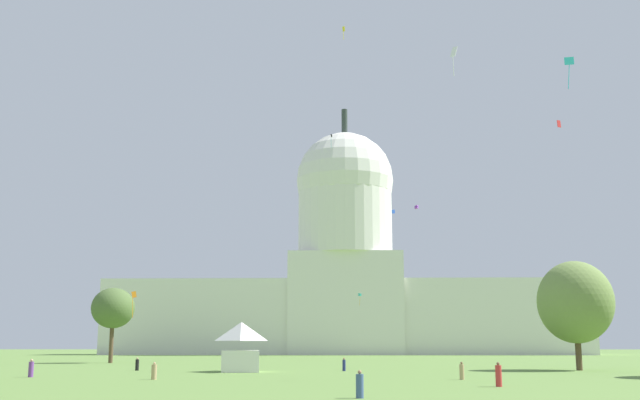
% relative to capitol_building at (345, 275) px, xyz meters
% --- Properties ---
extents(capitol_building, '(138.24, 29.00, 73.62)m').
position_rel_capitol_building_xyz_m(capitol_building, '(0.00, 0.00, 0.00)').
color(capitol_building, silver).
rests_on(capitol_building, ground_plane).
extents(event_tent, '(4.92, 6.76, 5.49)m').
position_rel_capitol_building_xyz_m(event_tent, '(-12.21, -138.40, -20.17)').
color(event_tent, white).
rests_on(event_tent, ground_plane).
extents(tree_west_near, '(7.46, 7.98, 12.18)m').
position_rel_capitol_building_xyz_m(tree_west_near, '(-38.59, -99.63, -14.15)').
color(tree_west_near, brown).
rests_on(tree_west_near, ground_plane).
extents(tree_east_near, '(12.06, 12.35, 12.85)m').
position_rel_capitol_building_xyz_m(tree_east_near, '(26.98, -132.88, -15.01)').
color(tree_east_near, brown).
rests_on(tree_east_near, ground_plane).
extents(person_navy_near_tent, '(0.46, 0.46, 1.49)m').
position_rel_capitol_building_xyz_m(person_navy_near_tent, '(-0.65, -135.94, -22.28)').
color(person_navy_near_tent, navy).
rests_on(person_navy_near_tent, ground_plane).
extents(person_black_edge_west, '(0.57, 0.57, 1.49)m').
position_rel_capitol_building_xyz_m(person_black_edge_west, '(-24.81, -134.97, -22.30)').
color(person_black_edge_west, black).
rests_on(person_black_edge_west, ground_plane).
extents(person_red_near_tree_west, '(0.55, 0.55, 1.76)m').
position_rel_capitol_building_xyz_m(person_red_near_tree_west, '(10.58, -168.21, -22.17)').
color(person_red_near_tree_west, red).
rests_on(person_red_near_tree_west, ground_plane).
extents(person_purple_back_center, '(0.59, 0.59, 1.67)m').
position_rel_capitol_building_xyz_m(person_purple_back_center, '(-29.98, -153.18, -22.22)').
color(person_purple_back_center, '#703D93').
rests_on(person_purple_back_center, ground_plane).
extents(person_denim_deep_crowd, '(0.50, 0.50, 1.58)m').
position_rel_capitol_building_xyz_m(person_denim_deep_crowd, '(0.22, -180.52, -22.26)').
color(person_denim_deep_crowd, '#3D5684').
rests_on(person_denim_deep_crowd, ground_plane).
extents(person_tan_mid_left, '(0.57, 0.57, 1.53)m').
position_rel_capitol_building_xyz_m(person_tan_mid_left, '(9.60, -157.08, -22.28)').
color(person_tan_mid_left, tan).
rests_on(person_tan_mid_left, ground_plane).
extents(person_tan_aisle_center, '(0.66, 0.66, 1.50)m').
position_rel_capitol_building_xyz_m(person_tan_aisle_center, '(-17.26, -157.70, -22.30)').
color(person_tan_aisle_center, tan).
rests_on(person_tan_aisle_center, ground_plane).
extents(kite_yellow_high, '(0.48, 0.71, 2.48)m').
position_rel_capitol_building_xyz_m(kite_yellow_high, '(-0.36, -100.82, 33.44)').
color(kite_yellow_high, yellow).
extents(kite_cyan_mid, '(0.96, 0.20, 3.27)m').
position_rel_capitol_building_xyz_m(kite_cyan_mid, '(21.30, -154.58, 6.69)').
color(kite_cyan_mid, '#33BCDB').
extents(kite_red_mid, '(0.68, 0.46, 1.08)m').
position_rel_capitol_building_xyz_m(kite_red_mid, '(29.91, -120.41, 10.66)').
color(kite_red_mid, red).
extents(kite_violet_high, '(1.13, 1.11, 0.99)m').
position_rel_capitol_building_xyz_m(kite_violet_high, '(18.62, -27.71, 15.25)').
color(kite_violet_high, purple).
extents(kite_orange_low, '(0.86, 0.48, 4.13)m').
position_rel_capitol_building_xyz_m(kite_orange_low, '(-33.06, -107.59, -12.98)').
color(kite_orange_low, orange).
extents(kite_black_high, '(0.53, 0.65, 3.85)m').
position_rel_capitol_building_xyz_m(kite_black_high, '(-3.68, -24.28, 35.10)').
color(kite_black_high, black).
extents(kite_white_high, '(0.97, 0.66, 3.96)m').
position_rel_capitol_building_xyz_m(kite_white_high, '(13.48, -133.37, 16.18)').
color(kite_white_high, white).
extents(kite_turquoise_low, '(0.88, 0.88, 3.07)m').
position_rel_capitol_building_xyz_m(kite_turquoise_low, '(3.54, -29.16, -7.66)').
color(kite_turquoise_low, teal).
extents(kite_blue_mid, '(0.82, 0.80, 1.01)m').
position_rel_capitol_building_xyz_m(kite_blue_mid, '(10.98, -51.44, 10.04)').
color(kite_blue_mid, blue).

